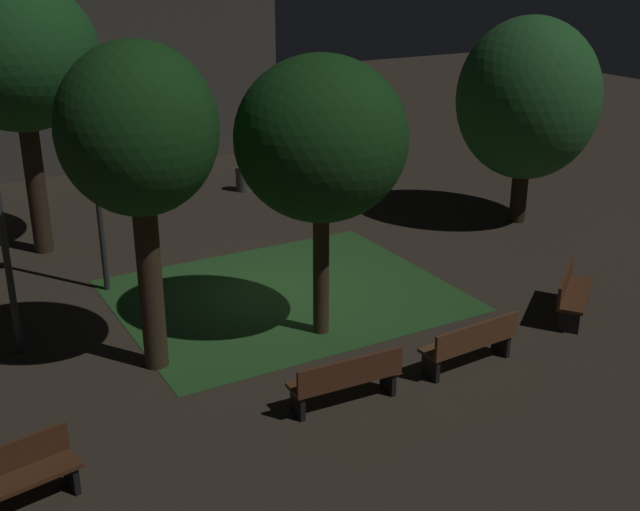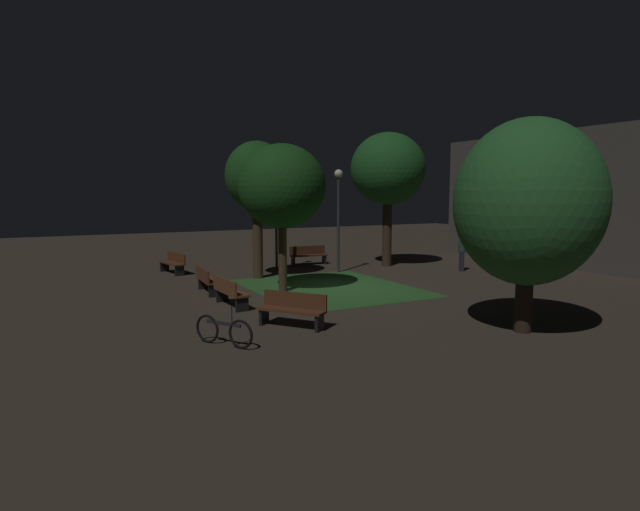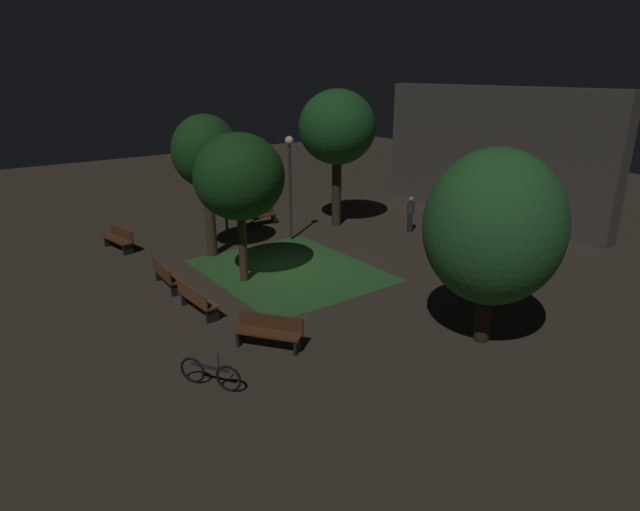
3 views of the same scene
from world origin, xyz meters
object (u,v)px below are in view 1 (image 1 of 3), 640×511
at_px(trash_bin, 243,179).
at_px(pedestrian, 134,180).
at_px(bench_path_side, 5,479).
at_px(tree_left_canopy, 321,140).
at_px(bench_near_trees, 471,342).
at_px(tree_near_wall, 528,99).
at_px(tree_back_right, 138,134).
at_px(bench_back_row, 347,378).
at_px(tree_right_canopy, 19,57).
at_px(bench_front_left, 572,292).
at_px(lamp_post_plaza_west, 93,149).

distance_m(trash_bin, pedestrian, 3.37).
height_order(bench_path_side, tree_left_canopy, tree_left_canopy).
distance_m(bench_near_trees, tree_near_wall, 8.67).
bearing_deg(tree_back_right, pedestrian, 74.82).
height_order(tree_near_wall, tree_back_right, tree_back_right).
bearing_deg(bench_back_row, tree_right_canopy, 105.89).
bearing_deg(tree_left_canopy, bench_path_side, -157.47).
height_order(bench_path_side, tree_near_wall, tree_near_wall).
bearing_deg(pedestrian, bench_near_trees, -78.73).
distance_m(bench_front_left, lamp_post_plaza_west, 9.72).
xyz_separation_m(lamp_post_plaza_west, trash_bin, (5.51, 5.26, -2.65)).
relative_size(bench_back_row, tree_near_wall, 0.35).
relative_size(bench_near_trees, tree_left_canopy, 0.36).
height_order(bench_back_row, bench_front_left, same).
relative_size(tree_right_canopy, tree_back_right, 1.14).
height_order(bench_path_side, bench_front_left, same).
bearing_deg(tree_back_right, bench_path_side, -136.33).
bearing_deg(lamp_post_plaza_west, bench_path_side, -115.35).
distance_m(tree_right_canopy, tree_near_wall, 11.94).
bearing_deg(bench_path_side, tree_near_wall, 22.18).
xyz_separation_m(bench_near_trees, bench_front_left, (3.05, 0.68, 0.00)).
xyz_separation_m(bench_front_left, trash_bin, (-1.98, 10.91, -0.12)).
bearing_deg(lamp_post_plaza_west, pedestrian, 66.33).
distance_m(tree_near_wall, pedestrian, 10.47).
bearing_deg(bench_path_side, bench_front_left, 3.87).
relative_size(bench_near_trees, trash_bin, 2.54).
height_order(bench_front_left, lamp_post_plaza_west, lamp_post_plaza_west).
bearing_deg(bench_back_row, pedestrian, 89.02).
height_order(bench_near_trees, bench_path_side, same).
bearing_deg(tree_right_canopy, lamp_post_plaza_west, -77.60).
relative_size(bench_path_side, lamp_post_plaza_west, 0.42).
xyz_separation_m(tree_near_wall, pedestrian, (-8.39, 5.82, -2.33)).
height_order(bench_back_row, tree_left_canopy, tree_left_canopy).
bearing_deg(trash_bin, bench_front_left, -79.70).
distance_m(tree_left_canopy, tree_right_canopy, 7.83).
relative_size(bench_front_left, pedestrian, 1.07).
bearing_deg(tree_near_wall, bench_path_side, -157.82).
relative_size(tree_near_wall, trash_bin, 7.22).
xyz_separation_m(tree_left_canopy, tree_near_wall, (7.65, 3.08, -0.45)).
bearing_deg(tree_back_right, bench_back_row, -51.55).
relative_size(bench_path_side, bench_front_left, 1.07).
xyz_separation_m(bench_front_left, tree_near_wall, (3.08, 4.83, 2.69)).
distance_m(bench_near_trees, lamp_post_plaza_west, 8.14).
bearing_deg(lamp_post_plaza_west, bench_near_trees, -54.91).
distance_m(bench_front_left, tree_left_canopy, 5.81).
xyz_separation_m(bench_front_left, lamp_post_plaza_west, (-7.50, 5.65, 2.52)).
distance_m(tree_right_canopy, trash_bin, 7.75).
distance_m(bench_back_row, trash_bin, 12.11).
xyz_separation_m(bench_near_trees, lamp_post_plaza_west, (-4.45, 6.33, 2.52)).
height_order(bench_back_row, tree_near_wall, tree_near_wall).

